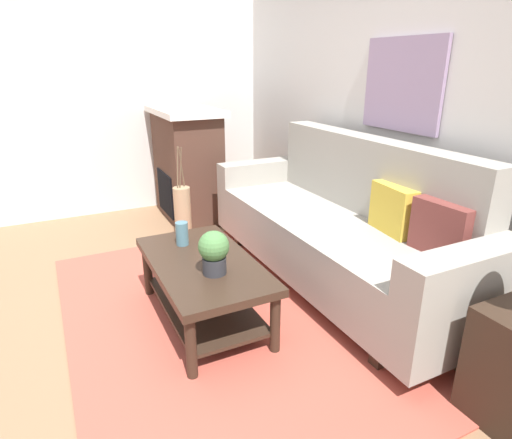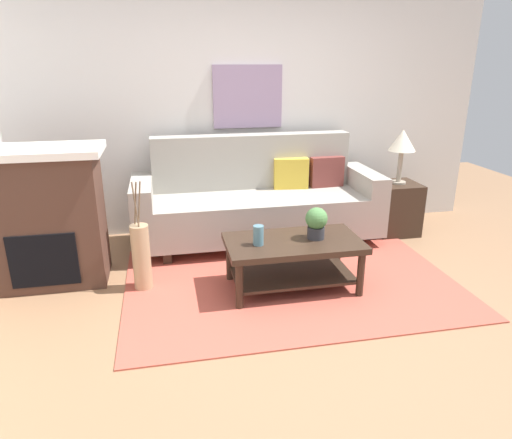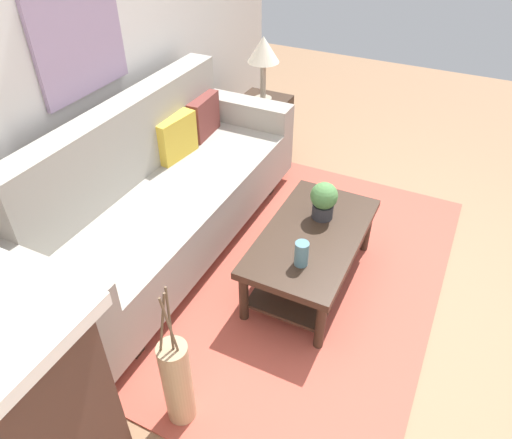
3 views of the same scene
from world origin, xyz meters
name	(u,v)px [view 2 (image 2 of 3)]	position (x,y,z in m)	size (l,w,h in m)	color
ground_plane	(308,312)	(0.00, 0.00, 0.00)	(9.09, 9.09, 0.00)	#8C6647
wall_back	(255,105)	(0.00, 2.04, 1.35)	(5.09, 0.10, 2.70)	silver
area_rug	(291,282)	(0.00, 0.50, 0.01)	(2.78, 1.89, 0.01)	#B24C3D
couch	(257,202)	(-0.09, 1.50, 0.43)	(2.47, 0.84, 1.08)	gray
throw_pillow_mustard	(291,173)	(0.30, 1.63, 0.68)	(0.36, 0.12, 0.32)	gold
throw_pillow_maroon	(326,172)	(0.69, 1.63, 0.68)	(0.36, 0.12, 0.32)	brown
coffee_table	(293,253)	(-0.02, 0.40, 0.31)	(1.10, 0.60, 0.43)	#332319
tabletop_vase	(258,235)	(-0.31, 0.36, 0.51)	(0.08, 0.08, 0.16)	slate
potted_plant_tabletop	(316,222)	(0.17, 0.41, 0.57)	(0.18, 0.18, 0.26)	#2D2D33
side_table	(395,208)	(1.44, 1.45, 0.28)	(0.44, 0.44, 0.56)	#332319
table_lamp	(402,143)	(1.44, 1.45, 0.99)	(0.28, 0.28, 0.57)	gray
fireplace	(45,217)	(-1.99, 0.94, 0.59)	(1.02, 0.58, 1.16)	#472D23
floor_vase	(141,258)	(-1.23, 0.64, 0.28)	(0.15, 0.15, 0.56)	tan
floor_vase_branch_a	(139,204)	(-1.21, 0.64, 0.74)	(0.01, 0.01, 0.36)	brown
floor_vase_branch_b	(135,203)	(-1.24, 0.66, 0.74)	(0.01, 0.01, 0.36)	brown
floor_vase_branch_c	(135,205)	(-1.24, 0.62, 0.74)	(0.01, 0.01, 0.36)	brown
framed_painting	(248,97)	(-0.09, 1.97, 1.44)	(0.73, 0.03, 0.64)	gray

